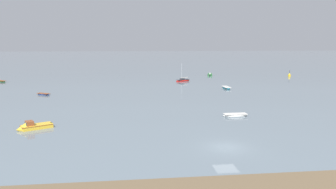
% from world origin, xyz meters
% --- Properties ---
extents(ground_plane, '(800.00, 800.00, 0.00)m').
position_xyz_m(ground_plane, '(0.00, 0.00, 0.00)').
color(ground_plane, slate).
extents(motorboat_moored_0, '(2.59, 4.68, 1.52)m').
position_xyz_m(motorboat_moored_0, '(17.25, 77.27, 0.21)').
color(motorboat_moored_0, '#23602D').
rests_on(motorboat_moored_0, ground).
extents(rowboat_moored_0, '(3.82, 3.86, 0.64)m').
position_xyz_m(rowboat_moored_0, '(-48.02, 65.87, 0.17)').
color(rowboat_moored_0, '#23602D').
rests_on(rowboat_moored_0, ground).
extents(rowboat_moored_1, '(3.96, 1.42, 0.62)m').
position_xyz_m(rowboat_moored_1, '(5.82, 14.64, 0.17)').
color(rowboat_moored_1, white).
rests_on(rowboat_moored_1, ground).
extents(motorboat_moored_1, '(4.78, 3.59, 1.74)m').
position_xyz_m(motorboat_moored_1, '(-23.67, 10.32, 0.26)').
color(motorboat_moored_1, gold).
rests_on(motorboat_moored_1, ground).
extents(sailboat_moored_0, '(5.09, 4.04, 5.66)m').
position_xyz_m(sailboat_moored_0, '(5.06, 61.38, 0.24)').
color(sailboat_moored_0, red).
rests_on(sailboat_moored_0, ground).
extents(rowboat_moored_2, '(1.48, 4.24, 0.67)m').
position_xyz_m(rowboat_moored_2, '(13.50, 45.07, 0.18)').
color(rowboat_moored_2, '#197084').
rests_on(rowboat_moored_2, ground).
extents(rowboat_moored_3, '(3.43, 2.81, 0.53)m').
position_xyz_m(rowboat_moored_3, '(-29.57, 39.91, 0.14)').
color(rowboat_moored_3, navy).
rests_on(rowboat_moored_3, ground).
extents(channel_buoy, '(0.90, 0.90, 2.30)m').
position_xyz_m(channel_buoy, '(43.52, 71.32, 0.46)').
color(channel_buoy, gold).
rests_on(channel_buoy, ground).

